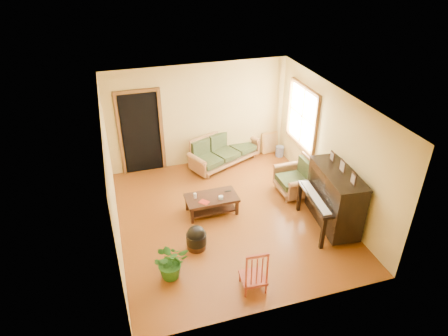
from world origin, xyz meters
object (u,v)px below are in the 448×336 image
object	(u,v)px
coffee_table	(212,204)
piano	(335,199)
footstool	(196,240)
potted_plant	(171,261)
red_chair	(254,268)
armchair	(294,177)
ceramic_crock	(280,151)
sofa	(225,150)

from	to	relation	value
coffee_table	piano	size ratio (longest dim) A/B	0.76
coffee_table	footstool	bearing A→B (deg)	-119.75
potted_plant	red_chair	bearing A→B (deg)	-27.35
armchair	ceramic_crock	xyz separation A→B (m)	(0.43, 1.74, -0.29)
armchair	ceramic_crock	bearing A→B (deg)	75.34
red_chair	ceramic_crock	xyz separation A→B (m)	(2.31, 4.15, -0.30)
coffee_table	footstool	distance (m)	1.16
footstool	ceramic_crock	world-z (taller)	footstool
piano	red_chair	xyz separation A→B (m)	(-2.12, -1.11, -0.20)
ceramic_crock	armchair	bearing A→B (deg)	-103.79
coffee_table	red_chair	size ratio (longest dim) A/B	1.25
piano	potted_plant	world-z (taller)	piano
armchair	red_chair	world-z (taller)	red_chair
sofa	red_chair	world-z (taller)	red_chair
coffee_table	piano	xyz separation A→B (m)	(2.22, -1.14, 0.44)
armchair	coffee_table	bearing A→B (deg)	-175.96
piano	red_chair	size ratio (longest dim) A/B	1.65
piano	footstool	bearing A→B (deg)	-177.03
sofa	armchair	bearing A→B (deg)	-82.28
piano	ceramic_crock	xyz separation A→B (m)	(0.19, 3.04, -0.50)
armchair	footstool	distance (m)	2.83
red_chair	potted_plant	bearing A→B (deg)	156.68
coffee_table	red_chair	xyz separation A→B (m)	(0.10, -2.25, 0.24)
ceramic_crock	potted_plant	world-z (taller)	potted_plant
piano	ceramic_crock	bearing A→B (deg)	91.99
coffee_table	ceramic_crock	distance (m)	3.08
sofa	red_chair	distance (m)	4.24
armchair	red_chair	bearing A→B (deg)	-128.83
sofa	ceramic_crock	world-z (taller)	sofa
armchair	footstool	size ratio (longest dim) A/B	2.22
footstool	red_chair	world-z (taller)	red_chair
coffee_table	footstool	world-z (taller)	coffee_table
coffee_table	footstool	xyz separation A→B (m)	(-0.58, -1.01, -0.01)
sofa	armchair	world-z (taller)	armchair
piano	coffee_table	bearing A→B (deg)	158.54
sofa	red_chair	size ratio (longest dim) A/B	2.17
armchair	red_chair	distance (m)	3.07
armchair	potted_plant	world-z (taller)	armchair
footstool	ceramic_crock	xyz separation A→B (m)	(2.99, 2.91, -0.05)
coffee_table	piano	distance (m)	2.53
sofa	ceramic_crock	xyz separation A→B (m)	(1.54, -0.02, -0.27)
sofa	footstool	xyz separation A→B (m)	(-1.45, -2.93, -0.22)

